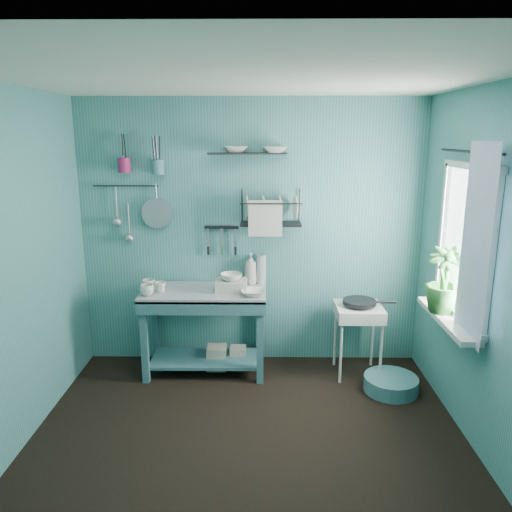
{
  "coord_description": "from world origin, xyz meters",
  "views": [
    {
      "loc": [
        0.09,
        -3.11,
        2.16
      ],
      "look_at": [
        0.05,
        0.85,
        1.2
      ],
      "focal_mm": 35.0,
      "sensor_mm": 36.0,
      "label": 1
    }
  ],
  "objects_px": {
    "utensil_cup_magenta": "(124,165)",
    "colander": "(157,213)",
    "mug_left": "(147,290)",
    "dish_rack": "(271,207)",
    "floor_basin": "(391,384)",
    "work_counter": "(205,331)",
    "soap_bottle": "(251,269)",
    "wash_tub": "(231,286)",
    "mug_right": "(149,285)",
    "potted_plant": "(445,280)",
    "frying_pan": "(359,302)",
    "water_bottle": "(261,269)",
    "mug_mid": "(161,287)",
    "storage_tin_small": "(238,357)",
    "storage_tin_large": "(217,357)",
    "hotplate_stand": "(357,340)",
    "utensil_cup_teal": "(158,167)"
  },
  "relations": [
    {
      "from": "utensil_cup_magenta",
      "to": "colander",
      "type": "bearing_deg",
      "value": 6.41
    },
    {
      "from": "mug_left",
      "to": "dish_rack",
      "type": "bearing_deg",
      "value": 16.78
    },
    {
      "from": "floor_basin",
      "to": "dish_rack",
      "type": "bearing_deg",
      "value": 152.79
    },
    {
      "from": "work_counter",
      "to": "soap_bottle",
      "type": "relative_size",
      "value": 3.75
    },
    {
      "from": "wash_tub",
      "to": "floor_basin",
      "type": "height_order",
      "value": "wash_tub"
    },
    {
      "from": "mug_left",
      "to": "mug_right",
      "type": "bearing_deg",
      "value": 97.13
    },
    {
      "from": "utensil_cup_magenta",
      "to": "colander",
      "type": "relative_size",
      "value": 0.46
    },
    {
      "from": "wash_tub",
      "to": "potted_plant",
      "type": "bearing_deg",
      "value": -20.31
    },
    {
      "from": "frying_pan",
      "to": "utensil_cup_magenta",
      "type": "distance_m",
      "value": 2.45
    },
    {
      "from": "water_bottle",
      "to": "colander",
      "type": "distance_m",
      "value": 1.1
    },
    {
      "from": "mug_mid",
      "to": "colander",
      "type": "distance_m",
      "value": 0.69
    },
    {
      "from": "water_bottle",
      "to": "storage_tin_small",
      "type": "height_order",
      "value": "water_bottle"
    },
    {
      "from": "utensil_cup_magenta",
      "to": "storage_tin_large",
      "type": "bearing_deg",
      "value": -11.56
    },
    {
      "from": "dish_rack",
      "to": "colander",
      "type": "distance_m",
      "value": 1.06
    },
    {
      "from": "colander",
      "to": "wash_tub",
      "type": "bearing_deg",
      "value": -20.92
    },
    {
      "from": "mug_left",
      "to": "mug_mid",
      "type": "relative_size",
      "value": 1.23
    },
    {
      "from": "soap_bottle",
      "to": "water_bottle",
      "type": "bearing_deg",
      "value": 11.31
    },
    {
      "from": "hotplate_stand",
      "to": "frying_pan",
      "type": "relative_size",
      "value": 2.21
    },
    {
      "from": "frying_pan",
      "to": "storage_tin_large",
      "type": "relative_size",
      "value": 1.36
    },
    {
      "from": "mug_mid",
      "to": "work_counter",
      "type": "bearing_deg",
      "value": 8.97
    },
    {
      "from": "mug_left",
      "to": "wash_tub",
      "type": "bearing_deg",
      "value": 10.86
    },
    {
      "from": "water_bottle",
      "to": "storage_tin_large",
      "type": "relative_size",
      "value": 1.27
    },
    {
      "from": "mug_right",
      "to": "hotplate_stand",
      "type": "xyz_separation_m",
      "value": [
        1.9,
        -0.04,
        -0.51
      ]
    },
    {
      "from": "dish_rack",
      "to": "utensil_cup_teal",
      "type": "relative_size",
      "value": 4.23
    },
    {
      "from": "utensil_cup_magenta",
      "to": "colander",
      "type": "distance_m",
      "value": 0.52
    },
    {
      "from": "dish_rack",
      "to": "utensil_cup_teal",
      "type": "distance_m",
      "value": 1.08
    },
    {
      "from": "utensil_cup_teal",
      "to": "storage_tin_large",
      "type": "distance_m",
      "value": 1.85
    },
    {
      "from": "mug_left",
      "to": "colander",
      "type": "xyz_separation_m",
      "value": [
        0.03,
        0.41,
        0.62
      ]
    },
    {
      "from": "dish_rack",
      "to": "colander",
      "type": "height_order",
      "value": "dish_rack"
    },
    {
      "from": "water_bottle",
      "to": "potted_plant",
      "type": "height_order",
      "value": "potted_plant"
    },
    {
      "from": "mug_right",
      "to": "utensil_cup_magenta",
      "type": "height_order",
      "value": "utensil_cup_magenta"
    },
    {
      "from": "potted_plant",
      "to": "storage_tin_small",
      "type": "relative_size",
      "value": 2.55
    },
    {
      "from": "work_counter",
      "to": "colander",
      "type": "distance_m",
      "value": 1.18
    },
    {
      "from": "mug_left",
      "to": "potted_plant",
      "type": "xyz_separation_m",
      "value": [
        2.4,
        -0.48,
        0.24
      ]
    },
    {
      "from": "wash_tub",
      "to": "floor_basin",
      "type": "relative_size",
      "value": 0.6
    },
    {
      "from": "potted_plant",
      "to": "utensil_cup_teal",
      "type": "bearing_deg",
      "value": 159.88
    },
    {
      "from": "work_counter",
      "to": "utensil_cup_teal",
      "type": "xyz_separation_m",
      "value": [
        -0.41,
        0.22,
        1.49
      ]
    },
    {
      "from": "work_counter",
      "to": "mug_left",
      "type": "relative_size",
      "value": 9.11
    },
    {
      "from": "mug_left",
      "to": "soap_bottle",
      "type": "xyz_separation_m",
      "value": [
        0.9,
        0.36,
        0.1
      ]
    },
    {
      "from": "utensil_cup_teal",
      "to": "water_bottle",
      "type": "bearing_deg",
      "value": 0.2
    },
    {
      "from": "mug_left",
      "to": "utensil_cup_teal",
      "type": "xyz_separation_m",
      "value": [
        0.07,
        0.38,
        1.04
      ]
    },
    {
      "from": "frying_pan",
      "to": "colander",
      "type": "relative_size",
      "value": 1.07
    },
    {
      "from": "wash_tub",
      "to": "soap_bottle",
      "type": "bearing_deg",
      "value": 52.31
    },
    {
      "from": "mug_left",
      "to": "dish_rack",
      "type": "distance_m",
      "value": 1.32
    },
    {
      "from": "hotplate_stand",
      "to": "potted_plant",
      "type": "relative_size",
      "value": 1.3
    },
    {
      "from": "utensil_cup_magenta",
      "to": "utensil_cup_teal",
      "type": "distance_m",
      "value": 0.3
    },
    {
      "from": "mug_mid",
      "to": "floor_basin",
      "type": "distance_m",
      "value": 2.19
    },
    {
      "from": "dish_rack",
      "to": "floor_basin",
      "type": "xyz_separation_m",
      "value": [
        1.04,
        -0.54,
        -1.46
      ]
    },
    {
      "from": "soap_bottle",
      "to": "frying_pan",
      "type": "relative_size",
      "value": 1.0
    },
    {
      "from": "water_bottle",
      "to": "storage_tin_small",
      "type": "xyz_separation_m",
      "value": [
        -0.22,
        -0.14,
        -0.83
      ]
    }
  ]
}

